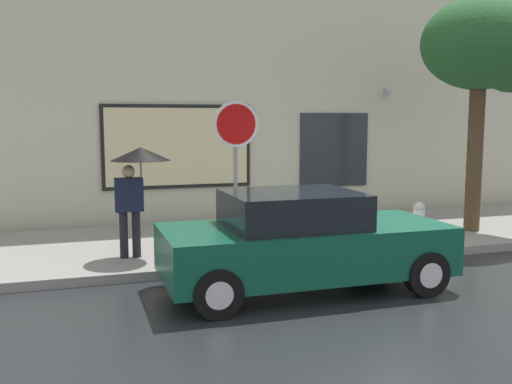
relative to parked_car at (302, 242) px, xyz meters
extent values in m
plane|color=black|center=(1.35, 0.09, -0.70)|extent=(60.00, 60.00, 0.00)
cube|color=gray|center=(1.35, 3.09, -0.63)|extent=(20.00, 4.00, 0.15)
cube|color=beige|center=(1.35, 5.59, 2.80)|extent=(20.00, 0.40, 7.00)
cube|color=black|center=(-0.84, 5.36, 1.14)|extent=(3.37, 0.06, 1.88)
cube|color=beige|center=(-0.84, 5.33, 1.14)|extent=(3.21, 0.03, 1.72)
cube|color=#262B33|center=(3.02, 5.37, 1.00)|extent=(1.80, 0.04, 1.80)
cone|color=#99999E|center=(4.42, 5.24, 2.40)|extent=(0.22, 0.24, 0.24)
cube|color=#0F4C38|center=(0.04, 0.00, -0.10)|extent=(4.09, 1.74, 0.68)
cube|color=black|center=(-0.16, 0.00, 0.49)|extent=(1.84, 1.53, 0.49)
cylinder|color=black|center=(1.54, 0.80, -0.38)|extent=(0.64, 0.22, 0.64)
cylinder|color=silver|center=(1.54, 0.80, -0.38)|extent=(0.35, 0.24, 0.35)
cylinder|color=black|center=(1.54, -0.80, -0.38)|extent=(0.64, 0.22, 0.64)
cylinder|color=silver|center=(1.54, -0.80, -0.38)|extent=(0.35, 0.24, 0.35)
cylinder|color=black|center=(-1.45, 0.80, -0.38)|extent=(0.64, 0.22, 0.64)
cylinder|color=silver|center=(-1.45, 0.80, -0.38)|extent=(0.35, 0.24, 0.35)
cylinder|color=black|center=(-1.45, -0.80, -0.38)|extent=(0.64, 0.22, 0.64)
cylinder|color=silver|center=(-1.45, -0.80, -0.38)|extent=(0.35, 0.24, 0.35)
cylinder|color=white|center=(3.15, 1.85, -0.24)|extent=(0.22, 0.22, 0.62)
sphere|color=#BBBBB7|center=(3.15, 1.85, 0.07)|extent=(0.23, 0.23, 0.23)
cylinder|color=#BBBBB7|center=(3.15, 1.69, -0.21)|extent=(0.09, 0.12, 0.09)
cylinder|color=#BBBBB7|center=(3.15, 2.01, -0.21)|extent=(0.09, 0.12, 0.09)
cylinder|color=white|center=(3.15, 1.85, -0.52)|extent=(0.30, 0.30, 0.06)
cylinder|color=black|center=(-2.34, 2.10, -0.16)|extent=(0.14, 0.14, 0.78)
cylinder|color=black|center=(-2.13, 2.10, -0.16)|extent=(0.14, 0.14, 0.78)
cube|color=#191E38|center=(-2.24, 2.10, 0.51)|extent=(0.46, 0.22, 0.56)
sphere|color=tan|center=(-2.24, 2.10, 0.89)|extent=(0.21, 0.21, 0.21)
cylinder|color=#4C4C51|center=(-2.03, 2.10, 0.76)|extent=(0.02, 0.02, 0.90)
cone|color=black|center=(-2.03, 2.10, 1.18)|extent=(0.99, 0.99, 0.22)
cylinder|color=#4C3823|center=(4.77, 2.37, 1.01)|extent=(0.32, 0.32, 3.13)
ellipsoid|color=#235628|center=(4.77, 2.37, 3.25)|extent=(2.44, 2.07, 1.83)
cylinder|color=gray|center=(-0.52, 1.70, 0.73)|extent=(0.07, 0.07, 2.57)
cylinder|color=white|center=(-0.52, 1.66, 1.67)|extent=(0.76, 0.02, 0.76)
cylinder|color=red|center=(-0.52, 1.64, 1.67)|extent=(0.66, 0.02, 0.66)
camera|label=1|loc=(-3.06, -7.45, 1.75)|focal=40.10mm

